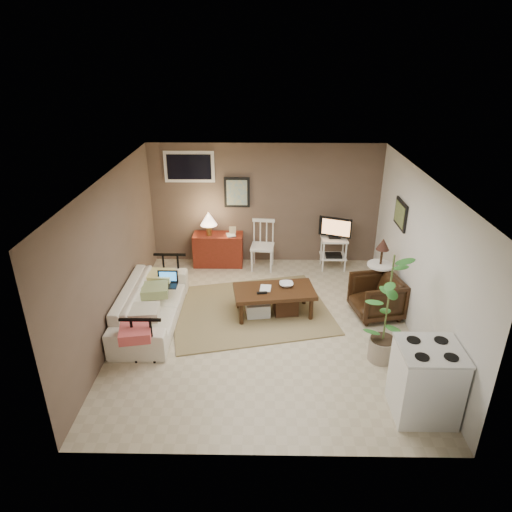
{
  "coord_description": "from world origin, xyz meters",
  "views": [
    {
      "loc": [
        -0.04,
        -6.08,
        4.01
      ],
      "look_at": [
        -0.14,
        0.35,
        1.07
      ],
      "focal_mm": 32.0,
      "sensor_mm": 36.0,
      "label": 1
    }
  ],
  "objects_px": {
    "tv_stand": "(334,242)",
    "stove": "(426,381)",
    "red_console": "(217,247)",
    "armchair": "(377,295)",
    "side_table": "(381,263)",
    "potted_plant": "(388,306)",
    "coffee_table": "(273,300)",
    "sofa": "(151,299)",
    "spindle_chair": "(262,247)"
  },
  "relations": [
    {
      "from": "spindle_chair",
      "to": "side_table",
      "type": "relative_size",
      "value": 0.83
    },
    {
      "from": "armchair",
      "to": "tv_stand",
      "type": "bearing_deg",
      "value": -177.16
    },
    {
      "from": "sofa",
      "to": "tv_stand",
      "type": "height_order",
      "value": "tv_stand"
    },
    {
      "from": "side_table",
      "to": "potted_plant",
      "type": "relative_size",
      "value": 0.71
    },
    {
      "from": "coffee_table",
      "to": "red_console",
      "type": "height_order",
      "value": "red_console"
    },
    {
      "from": "red_console",
      "to": "tv_stand",
      "type": "height_order",
      "value": "red_console"
    },
    {
      "from": "red_console",
      "to": "sofa",
      "type": "bearing_deg",
      "value": -111.7
    },
    {
      "from": "side_table",
      "to": "stove",
      "type": "relative_size",
      "value": 1.25
    },
    {
      "from": "tv_stand",
      "to": "stove",
      "type": "bearing_deg",
      "value": -82.47
    },
    {
      "from": "coffee_table",
      "to": "stove",
      "type": "height_order",
      "value": "stove"
    },
    {
      "from": "potted_plant",
      "to": "sofa",
      "type": "bearing_deg",
      "value": 165.11
    },
    {
      "from": "side_table",
      "to": "potted_plant",
      "type": "height_order",
      "value": "potted_plant"
    },
    {
      "from": "sofa",
      "to": "tv_stand",
      "type": "bearing_deg",
      "value": -57.42
    },
    {
      "from": "tv_stand",
      "to": "stove",
      "type": "relative_size",
      "value": 1.13
    },
    {
      "from": "red_console",
      "to": "coffee_table",
      "type": "bearing_deg",
      "value": -60.13
    },
    {
      "from": "side_table",
      "to": "potted_plant",
      "type": "bearing_deg",
      "value": -100.52
    },
    {
      "from": "sofa",
      "to": "red_console",
      "type": "height_order",
      "value": "red_console"
    },
    {
      "from": "spindle_chair",
      "to": "sofa",
      "type": "bearing_deg",
      "value": -131.1
    },
    {
      "from": "spindle_chair",
      "to": "armchair",
      "type": "relative_size",
      "value": 1.31
    },
    {
      "from": "coffee_table",
      "to": "side_table",
      "type": "bearing_deg",
      "value": 14.91
    },
    {
      "from": "tv_stand",
      "to": "stove",
      "type": "height_order",
      "value": "tv_stand"
    },
    {
      "from": "red_console",
      "to": "stove",
      "type": "bearing_deg",
      "value": -55.35
    },
    {
      "from": "sofa",
      "to": "red_console",
      "type": "bearing_deg",
      "value": -21.7
    },
    {
      "from": "red_console",
      "to": "armchair",
      "type": "bearing_deg",
      "value": -34.25
    },
    {
      "from": "tv_stand",
      "to": "stove",
      "type": "distance_m",
      "value": 3.99
    },
    {
      "from": "side_table",
      "to": "armchair",
      "type": "height_order",
      "value": "side_table"
    },
    {
      "from": "coffee_table",
      "to": "side_table",
      "type": "distance_m",
      "value": 1.92
    },
    {
      "from": "red_console",
      "to": "potted_plant",
      "type": "bearing_deg",
      "value": -49.79
    },
    {
      "from": "coffee_table",
      "to": "stove",
      "type": "xyz_separation_m",
      "value": [
        1.73,
        -2.19,
        0.19
      ]
    },
    {
      "from": "sofa",
      "to": "potted_plant",
      "type": "xyz_separation_m",
      "value": [
        3.44,
        -0.91,
        0.45
      ]
    },
    {
      "from": "coffee_table",
      "to": "armchair",
      "type": "bearing_deg",
      "value": 0.64
    },
    {
      "from": "spindle_chair",
      "to": "side_table",
      "type": "bearing_deg",
      "value": -32.86
    },
    {
      "from": "coffee_table",
      "to": "armchair",
      "type": "distance_m",
      "value": 1.67
    },
    {
      "from": "red_console",
      "to": "tv_stand",
      "type": "xyz_separation_m",
      "value": [
        2.3,
        -0.13,
        0.17
      ]
    },
    {
      "from": "coffee_table",
      "to": "stove",
      "type": "relative_size",
      "value": 1.47
    },
    {
      "from": "side_table",
      "to": "armchair",
      "type": "xyz_separation_m",
      "value": [
        -0.13,
        -0.46,
        -0.35
      ]
    },
    {
      "from": "spindle_chair",
      "to": "armchair",
      "type": "bearing_deg",
      "value": -43.23
    },
    {
      "from": "tv_stand",
      "to": "armchair",
      "type": "height_order",
      "value": "tv_stand"
    },
    {
      "from": "spindle_chair",
      "to": "coffee_table",
      "type": "bearing_deg",
      "value": -83.93
    },
    {
      "from": "stove",
      "to": "red_console",
      "type": "bearing_deg",
      "value": 124.65
    },
    {
      "from": "sofa",
      "to": "side_table",
      "type": "xyz_separation_m",
      "value": [
        3.74,
        0.73,
        0.3
      ]
    },
    {
      "from": "red_console",
      "to": "side_table",
      "type": "relative_size",
      "value": 0.97
    },
    {
      "from": "red_console",
      "to": "potted_plant",
      "type": "relative_size",
      "value": 0.69
    },
    {
      "from": "spindle_chair",
      "to": "potted_plant",
      "type": "relative_size",
      "value": 0.59
    },
    {
      "from": "armchair",
      "to": "potted_plant",
      "type": "bearing_deg",
      "value": -20.12
    },
    {
      "from": "spindle_chair",
      "to": "stove",
      "type": "distance_m",
      "value": 4.39
    },
    {
      "from": "coffee_table",
      "to": "sofa",
      "type": "xyz_separation_m",
      "value": [
        -1.94,
        -0.25,
        0.15
      ]
    },
    {
      "from": "red_console",
      "to": "side_table",
      "type": "distance_m",
      "value": 3.23
    },
    {
      "from": "spindle_chair",
      "to": "armchair",
      "type": "height_order",
      "value": "spindle_chair"
    },
    {
      "from": "coffee_table",
      "to": "red_console",
      "type": "relative_size",
      "value": 1.22
    }
  ]
}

